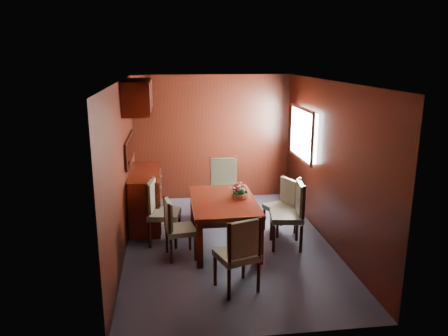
{
  "coord_description": "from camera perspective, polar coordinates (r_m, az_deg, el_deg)",
  "views": [
    {
      "loc": [
        -0.83,
        -6.01,
        2.75
      ],
      "look_at": [
        0.0,
        0.49,
        1.05
      ],
      "focal_mm": 35.0,
      "sensor_mm": 36.0,
      "label": 1
    }
  ],
  "objects": [
    {
      "name": "dining_table",
      "position": [
        6.42,
        -0.08,
        -5.0
      ],
      "size": [
        0.94,
        1.5,
        0.7
      ],
      "rotation": [
        0.0,
        0.0,
        0.0
      ],
      "color": "#360D06",
      "rests_on": "ground"
    },
    {
      "name": "chair_right_far",
      "position": [
        7.01,
        7.78,
        -4.45
      ],
      "size": [
        0.52,
        0.53,
        0.87
      ],
      "rotation": [
        0.0,
        0.0,
        1.95
      ],
      "color": "black",
      "rests_on": "ground"
    },
    {
      "name": "chair_right_near",
      "position": [
        6.45,
        8.85,
        -5.54
      ],
      "size": [
        0.52,
        0.54,
        1.0
      ],
      "rotation": [
        0.0,
        0.0,
        1.42
      ],
      "color": "black",
      "rests_on": "ground"
    },
    {
      "name": "chair_left_near",
      "position": [
        6.1,
        -6.33,
        -7.43
      ],
      "size": [
        0.45,
        0.46,
        0.86
      ],
      "rotation": [
        0.0,
        0.0,
        -1.41
      ],
      "color": "black",
      "rests_on": "ground"
    },
    {
      "name": "chair_foot",
      "position": [
        7.54,
        0.0,
        -2.19
      ],
      "size": [
        0.52,
        0.5,
        1.04
      ],
      "rotation": [
        0.0,
        0.0,
        3.09
      ],
      "color": "black",
      "rests_on": "ground"
    },
    {
      "name": "room_shell",
      "position": [
        6.48,
        -0.74,
        4.59
      ],
      "size": [
        3.06,
        4.52,
        2.41
      ],
      "color": "black",
      "rests_on": "ground"
    },
    {
      "name": "sideboard",
      "position": [
        7.39,
        -10.19,
        -3.83
      ],
      "size": [
        0.48,
        1.4,
        0.9
      ],
      "primitive_type": "cube",
      "color": "#360D06",
      "rests_on": "ground"
    },
    {
      "name": "chair_head",
      "position": [
        5.2,
        2.05,
        -10.74
      ],
      "size": [
        0.57,
        0.56,
        0.95
      ],
      "rotation": [
        0.0,
        0.0,
        0.33
      ],
      "color": "black",
      "rests_on": "ground"
    },
    {
      "name": "flower_centerpiece",
      "position": [
        6.44,
        2.04,
        -2.89
      ],
      "size": [
        0.25,
        0.25,
        0.25
      ],
      "color": "#BD5E3A",
      "rests_on": "dining_table"
    },
    {
      "name": "ground",
      "position": [
        6.66,
        0.55,
        -9.85
      ],
      "size": [
        4.5,
        4.5,
        0.0
      ],
      "primitive_type": "plane",
      "color": "#303442",
      "rests_on": "ground"
    },
    {
      "name": "chair_left_far",
      "position": [
        6.57,
        -8.47,
        -5.24
      ],
      "size": [
        0.51,
        0.53,
        0.98
      ],
      "rotation": [
        0.0,
        0.0,
        -1.74
      ],
      "color": "black",
      "rests_on": "ground"
    }
  ]
}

